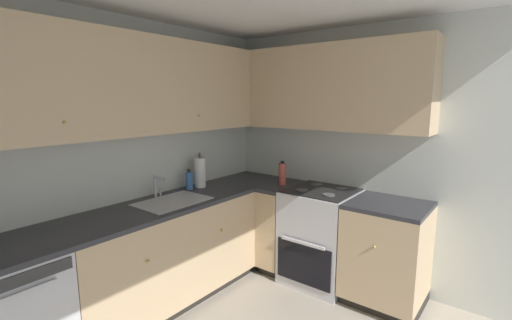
{
  "coord_description": "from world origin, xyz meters",
  "views": [
    {
      "loc": [
        -1.32,
        -1.25,
        1.76
      ],
      "look_at": [
        1.0,
        0.55,
        1.25
      ],
      "focal_mm": 24.79,
      "sensor_mm": 36.0,
      "label": 1
    }
  ],
  "objects_px": {
    "soap_bottle": "(189,180)",
    "oil_bottle": "(282,174)",
    "oven_range": "(321,235)",
    "paper_towel_roll": "(200,172)"
  },
  "relations": [
    {
      "from": "soap_bottle",
      "to": "oil_bottle",
      "type": "bearing_deg",
      "value": -40.44
    },
    {
      "from": "oven_range",
      "to": "oil_bottle",
      "type": "bearing_deg",
      "value": 92.47
    },
    {
      "from": "paper_towel_roll",
      "to": "oil_bottle",
      "type": "xyz_separation_m",
      "value": [
        0.58,
        -0.58,
        -0.03
      ]
    },
    {
      "from": "oven_range",
      "to": "oil_bottle",
      "type": "relative_size",
      "value": 4.36
    },
    {
      "from": "oven_range",
      "to": "paper_towel_roll",
      "type": "height_order",
      "value": "paper_towel_roll"
    },
    {
      "from": "oil_bottle",
      "to": "paper_towel_roll",
      "type": "bearing_deg",
      "value": 135.03
    },
    {
      "from": "oven_range",
      "to": "soap_bottle",
      "type": "xyz_separation_m",
      "value": [
        -0.72,
        1.04,
        0.53
      ]
    },
    {
      "from": "paper_towel_roll",
      "to": "oil_bottle",
      "type": "bearing_deg",
      "value": -44.97
    },
    {
      "from": "paper_towel_roll",
      "to": "oil_bottle",
      "type": "relative_size",
      "value": 1.46
    },
    {
      "from": "soap_bottle",
      "to": "paper_towel_roll",
      "type": "relative_size",
      "value": 0.56
    }
  ]
}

